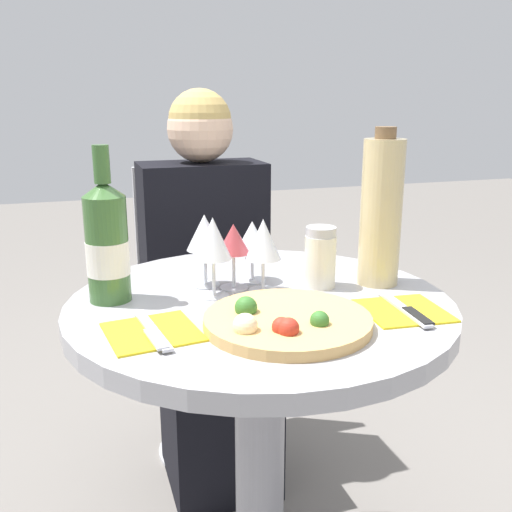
# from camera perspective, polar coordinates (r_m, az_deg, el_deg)

# --- Properties ---
(dining_table) EXTENTS (0.77, 0.77, 0.78)m
(dining_table) POSITION_cam_1_polar(r_m,az_deg,el_deg) (1.22, 0.39, -12.53)
(dining_table) COLOR gray
(dining_table) RESTS_ON ground_plane
(chair_behind_diner) EXTENTS (0.37, 0.37, 0.95)m
(chair_behind_diner) POSITION_cam_1_polar(r_m,az_deg,el_deg) (1.92, -5.57, -6.04)
(chair_behind_diner) COLOR #ADADB2
(chair_behind_diner) RESTS_ON ground_plane
(seated_diner) EXTENTS (0.37, 0.43, 1.19)m
(seated_diner) POSITION_cam_1_polar(r_m,az_deg,el_deg) (1.76, -4.61, -5.34)
(seated_diner) COLOR black
(seated_diner) RESTS_ON ground_plane
(pizza_large) EXTENTS (0.30, 0.30, 0.05)m
(pizza_large) POSITION_cam_1_polar(r_m,az_deg,el_deg) (1.00, 2.76, -6.52)
(pizza_large) COLOR tan
(pizza_large) RESTS_ON dining_table
(wine_bottle) EXTENTS (0.08, 0.08, 0.30)m
(wine_bottle) POSITION_cam_1_polar(r_m,az_deg,el_deg) (1.14, -14.67, 1.25)
(wine_bottle) COLOR #38602D
(wine_bottle) RESTS_ON dining_table
(tall_carafe) EXTENTS (0.09, 0.09, 0.33)m
(tall_carafe) POSITION_cam_1_polar(r_m,az_deg,el_deg) (1.23, 12.39, 4.35)
(tall_carafe) COLOR tan
(tall_carafe) RESTS_ON dining_table
(sugar_shaker) EXTENTS (0.07, 0.07, 0.13)m
(sugar_shaker) POSITION_cam_1_polar(r_m,az_deg,el_deg) (1.21, 6.44, -0.14)
(sugar_shaker) COLOR silver
(sugar_shaker) RESTS_ON dining_table
(wine_glass_front_right) EXTENTS (0.07, 0.07, 0.15)m
(wine_glass_front_right) POSITION_cam_1_polar(r_m,az_deg,el_deg) (1.16, 0.72, 1.55)
(wine_glass_front_right) COLOR silver
(wine_glass_front_right) RESTS_ON dining_table
(wine_glass_center) EXTENTS (0.07, 0.07, 0.14)m
(wine_glass_center) POSITION_cam_1_polar(r_m,az_deg,el_deg) (1.18, -2.27, 1.54)
(wine_glass_center) COLOR silver
(wine_glass_center) RESTS_ON dining_table
(wine_glass_front_left) EXTENTS (0.07, 0.07, 0.16)m
(wine_glass_front_left) POSITION_cam_1_polar(r_m,az_deg,el_deg) (1.13, -4.32, 1.63)
(wine_glass_front_left) COLOR silver
(wine_glass_front_left) RESTS_ON dining_table
(wine_glass_back_right) EXTENTS (0.07, 0.07, 0.13)m
(wine_glass_back_right) POSITION_cam_1_polar(r_m,az_deg,el_deg) (1.23, -0.38, 1.79)
(wine_glass_back_right) COLOR silver
(wine_glass_back_right) RESTS_ON dining_table
(wine_glass_back_left) EXTENTS (0.08, 0.08, 0.16)m
(wine_glass_back_left) POSITION_cam_1_polar(r_m,az_deg,el_deg) (1.20, -5.16, 2.23)
(wine_glass_back_left) COLOR silver
(wine_glass_back_left) RESTS_ON dining_table
(place_setting_left) EXTENTS (0.17, 0.19, 0.01)m
(place_setting_left) POSITION_cam_1_polar(r_m,az_deg,el_deg) (0.99, -10.31, -7.49)
(place_setting_left) COLOR yellow
(place_setting_left) RESTS_ON dining_table
(place_setting_right) EXTENTS (0.16, 0.19, 0.01)m
(place_setting_right) POSITION_cam_1_polar(r_m,az_deg,el_deg) (1.11, 14.60, -5.30)
(place_setting_right) COLOR yellow
(place_setting_right) RESTS_ON dining_table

